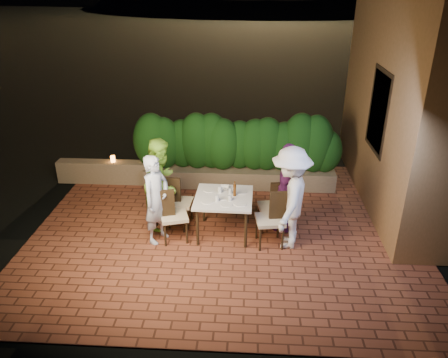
# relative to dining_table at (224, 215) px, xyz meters

# --- Properties ---
(ground) EXTENTS (400.00, 400.00, 0.00)m
(ground) POSITION_rel_dining_table_xyz_m (0.02, -0.28, -0.40)
(ground) COLOR black
(ground) RESTS_ON ground
(terrace_floor) EXTENTS (7.00, 6.00, 0.15)m
(terrace_floor) POSITION_rel_dining_table_xyz_m (0.02, 0.22, -0.45)
(terrace_floor) COLOR brown
(terrace_floor) RESTS_ON ground
(building_wall) EXTENTS (1.60, 5.00, 5.00)m
(building_wall) POSITION_rel_dining_table_xyz_m (3.62, 1.72, 2.12)
(building_wall) COLOR #A0703F
(building_wall) RESTS_ON ground
(window_pane) EXTENTS (0.08, 1.00, 1.40)m
(window_pane) POSITION_rel_dining_table_xyz_m (2.84, 1.22, 1.62)
(window_pane) COLOR black
(window_pane) RESTS_ON building_wall
(window_frame) EXTENTS (0.06, 1.15, 1.55)m
(window_frame) POSITION_rel_dining_table_xyz_m (2.83, 1.22, 1.62)
(window_frame) COLOR black
(window_frame) RESTS_ON building_wall
(planter) EXTENTS (4.20, 0.55, 0.40)m
(planter) POSITION_rel_dining_table_xyz_m (0.22, 2.02, -0.17)
(planter) COLOR #7D6B4F
(planter) RESTS_ON ground
(hedge) EXTENTS (4.00, 0.70, 1.10)m
(hedge) POSITION_rel_dining_table_xyz_m (0.22, 2.02, 0.57)
(hedge) COLOR #144111
(hedge) RESTS_ON planter
(parapet) EXTENTS (2.20, 0.30, 0.50)m
(parapet) POSITION_rel_dining_table_xyz_m (-2.78, 2.02, -0.12)
(parapet) COLOR #7D6B4F
(parapet) RESTS_ON ground
(hill) EXTENTS (52.00, 40.00, 22.00)m
(hill) POSITION_rel_dining_table_xyz_m (2.02, 59.72, -4.38)
(hill) COLOR black
(hill) RESTS_ON ground
(dining_table) EXTENTS (1.03, 1.03, 0.75)m
(dining_table) POSITION_rel_dining_table_xyz_m (0.00, 0.00, 0.00)
(dining_table) COLOR white
(dining_table) RESTS_ON ground
(plate_nw) EXTENTS (0.22, 0.22, 0.01)m
(plate_nw) POSITION_rel_dining_table_xyz_m (-0.27, -0.19, 0.38)
(plate_nw) COLOR white
(plate_nw) RESTS_ON dining_table
(plate_sw) EXTENTS (0.20, 0.20, 0.01)m
(plate_sw) POSITION_rel_dining_table_xyz_m (-0.29, 0.24, 0.38)
(plate_sw) COLOR white
(plate_sw) RESTS_ON dining_table
(plate_ne) EXTENTS (0.22, 0.22, 0.01)m
(plate_ne) POSITION_rel_dining_table_xyz_m (0.30, -0.25, 0.38)
(plate_ne) COLOR white
(plate_ne) RESTS_ON dining_table
(plate_se) EXTENTS (0.24, 0.24, 0.01)m
(plate_se) POSITION_rel_dining_table_xyz_m (0.29, 0.22, 0.38)
(plate_se) COLOR white
(plate_se) RESTS_ON dining_table
(plate_centre) EXTENTS (0.22, 0.22, 0.01)m
(plate_centre) POSITION_rel_dining_table_xyz_m (-0.01, -0.03, 0.38)
(plate_centre) COLOR white
(plate_centre) RESTS_ON dining_table
(plate_front) EXTENTS (0.21, 0.21, 0.01)m
(plate_front) POSITION_rel_dining_table_xyz_m (0.06, -0.29, 0.38)
(plate_front) COLOR white
(plate_front) RESTS_ON dining_table
(glass_nw) EXTENTS (0.07, 0.07, 0.12)m
(glass_nw) POSITION_rel_dining_table_xyz_m (-0.10, -0.17, 0.43)
(glass_nw) COLOR silver
(glass_nw) RESTS_ON dining_table
(glass_sw) EXTENTS (0.07, 0.07, 0.12)m
(glass_sw) POSITION_rel_dining_table_xyz_m (-0.08, 0.16, 0.44)
(glass_sw) COLOR silver
(glass_sw) RESTS_ON dining_table
(glass_ne) EXTENTS (0.06, 0.06, 0.10)m
(glass_ne) POSITION_rel_dining_table_xyz_m (0.12, -0.14, 0.43)
(glass_ne) COLOR silver
(glass_ne) RESTS_ON dining_table
(glass_se) EXTENTS (0.06, 0.06, 0.10)m
(glass_se) POSITION_rel_dining_table_xyz_m (0.11, 0.12, 0.43)
(glass_se) COLOR silver
(glass_se) RESTS_ON dining_table
(beer_bottle) EXTENTS (0.05, 0.05, 0.28)m
(beer_bottle) POSITION_rel_dining_table_xyz_m (0.19, 0.06, 0.51)
(beer_bottle) COLOR #512B0D
(beer_bottle) RESTS_ON dining_table
(bowl) EXTENTS (0.19, 0.19, 0.05)m
(bowl) POSITION_rel_dining_table_xyz_m (-0.01, 0.31, 0.40)
(bowl) COLOR white
(bowl) RESTS_ON dining_table
(chair_left_front) EXTENTS (0.57, 0.57, 0.99)m
(chair_left_front) POSITION_rel_dining_table_xyz_m (-0.86, -0.24, 0.12)
(chair_left_front) COLOR black
(chair_left_front) RESTS_ON ground
(chair_left_back) EXTENTS (0.48, 0.48, 0.95)m
(chair_left_back) POSITION_rel_dining_table_xyz_m (-0.83, 0.29, 0.10)
(chair_left_back) COLOR black
(chair_left_back) RESTS_ON ground
(chair_right_front) EXTENTS (0.54, 0.54, 1.02)m
(chair_right_front) POSITION_rel_dining_table_xyz_m (0.82, -0.30, 0.14)
(chair_right_front) COLOR black
(chair_right_front) RESTS_ON ground
(chair_right_back) EXTENTS (0.50, 0.50, 0.93)m
(chair_right_back) POSITION_rel_dining_table_xyz_m (0.85, 0.23, 0.09)
(chair_right_back) COLOR black
(chair_right_back) RESTS_ON ground
(diner_blue) EXTENTS (0.61, 0.70, 1.61)m
(diner_blue) POSITION_rel_dining_table_xyz_m (-1.14, -0.27, 0.43)
(diner_blue) COLOR silver
(diner_blue) RESTS_ON ground
(diner_green) EXTENTS (0.80, 0.95, 1.71)m
(diner_green) POSITION_rel_dining_table_xyz_m (-1.15, 0.29, 0.48)
(diner_green) COLOR #98E146
(diner_green) RESTS_ON ground
(diner_white) EXTENTS (0.92, 1.29, 1.81)m
(diner_white) POSITION_rel_dining_table_xyz_m (1.13, -0.28, 0.53)
(diner_white) COLOR white
(diner_white) RESTS_ON ground
(diner_purple) EXTENTS (0.70, 1.06, 1.68)m
(diner_purple) POSITION_rel_dining_table_xyz_m (1.14, 0.27, 0.46)
(diner_purple) COLOR #69246D
(diner_purple) RESTS_ON ground
(parapet_lamp) EXTENTS (0.10, 0.10, 0.14)m
(parapet_lamp) POSITION_rel_dining_table_xyz_m (-2.61, 2.02, 0.20)
(parapet_lamp) COLOR orange
(parapet_lamp) RESTS_ON parapet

